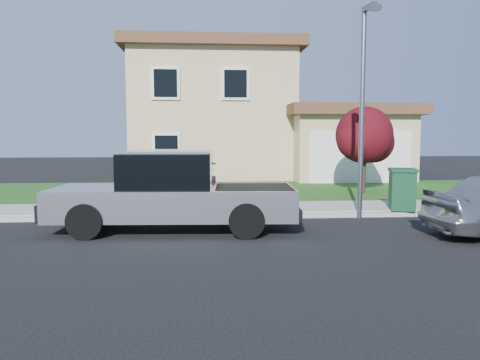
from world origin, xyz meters
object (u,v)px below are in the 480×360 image
(trash_bin, at_px, (402,189))
(ornamental_tree, at_px, (365,138))
(pickup_truck, at_px, (173,193))
(woman, at_px, (209,191))
(street_lamp, at_px, (363,100))

(trash_bin, bearing_deg, ornamental_tree, 99.24)
(ornamental_tree, bearing_deg, trash_bin, -95.52)
(pickup_truck, bearing_deg, trash_bin, 18.17)
(pickup_truck, distance_m, trash_bin, 6.44)
(woman, height_order, street_lamp, street_lamp)
(woman, bearing_deg, pickup_truck, 64.08)
(pickup_truck, xyz_separation_m, trash_bin, (6.21, 1.68, -0.14))
(ornamental_tree, distance_m, street_lamp, 5.15)
(pickup_truck, xyz_separation_m, street_lamp, (4.89, 1.25, 2.27))
(pickup_truck, bearing_deg, street_lamp, 17.37)
(pickup_truck, height_order, ornamental_tree, ornamental_tree)
(street_lamp, bearing_deg, trash_bin, 9.71)
(woman, bearing_deg, trash_bin, -168.07)
(ornamental_tree, height_order, trash_bin, ornamental_tree)
(pickup_truck, xyz_separation_m, woman, (0.84, 1.27, -0.10))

